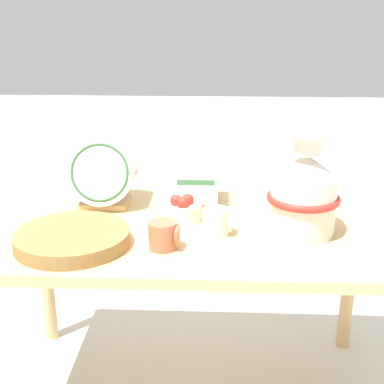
{
  "coord_description": "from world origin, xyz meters",
  "views": [
    {
      "loc": [
        0.07,
        -1.65,
        1.39
      ],
      "look_at": [
        0.0,
        0.0,
        0.81
      ],
      "focal_mm": 50.0,
      "sensor_mm": 36.0,
      "label": 1
    }
  ],
  "objects_px": {
    "mug_cream_glaze": "(217,222)",
    "fruit_bowl": "(182,210)",
    "ceramic_vase": "(304,191)",
    "wicker_charger_stack": "(72,238)",
    "dish_rack_round_plates": "(103,176)",
    "mug_terracotta_glaze": "(164,235)",
    "dish_rack_square_plates": "(196,186)"
  },
  "relations": [
    {
      "from": "wicker_charger_stack",
      "to": "mug_cream_glaze",
      "type": "distance_m",
      "value": 0.45
    },
    {
      "from": "ceramic_vase",
      "to": "mug_terracotta_glaze",
      "type": "relative_size",
      "value": 3.58
    },
    {
      "from": "dish_rack_round_plates",
      "to": "fruit_bowl",
      "type": "xyz_separation_m",
      "value": [
        0.29,
        -0.12,
        -0.08
      ]
    },
    {
      "from": "dish_rack_round_plates",
      "to": "mug_cream_glaze",
      "type": "distance_m",
      "value": 0.48
    },
    {
      "from": "mug_cream_glaze",
      "to": "wicker_charger_stack",
      "type": "bearing_deg",
      "value": -166.76
    },
    {
      "from": "mug_terracotta_glaze",
      "to": "mug_cream_glaze",
      "type": "relative_size",
      "value": 1.0
    },
    {
      "from": "dish_rack_round_plates",
      "to": "fruit_bowl",
      "type": "relative_size",
      "value": 1.96
    },
    {
      "from": "dish_rack_square_plates",
      "to": "fruit_bowl",
      "type": "relative_size",
      "value": 1.37
    },
    {
      "from": "wicker_charger_stack",
      "to": "mug_terracotta_glaze",
      "type": "xyz_separation_m",
      "value": [
        0.28,
        -0.01,
        0.02
      ]
    },
    {
      "from": "mug_cream_glaze",
      "to": "dish_rack_round_plates",
      "type": "bearing_deg",
      "value": 149.45
    },
    {
      "from": "dish_rack_round_plates",
      "to": "fruit_bowl",
      "type": "distance_m",
      "value": 0.33
    },
    {
      "from": "dish_rack_round_plates",
      "to": "mug_terracotta_glaze",
      "type": "xyz_separation_m",
      "value": [
        0.25,
        -0.35,
        -0.07
      ]
    },
    {
      "from": "ceramic_vase",
      "to": "wicker_charger_stack",
      "type": "bearing_deg",
      "value": -169.31
    },
    {
      "from": "mug_terracotta_glaze",
      "to": "mug_cream_glaze",
      "type": "bearing_deg",
      "value": 35.54
    },
    {
      "from": "mug_cream_glaze",
      "to": "fruit_bowl",
      "type": "bearing_deg",
      "value": 135.54
    },
    {
      "from": "wicker_charger_stack",
      "to": "mug_terracotta_glaze",
      "type": "distance_m",
      "value": 0.28
    },
    {
      "from": "dish_rack_round_plates",
      "to": "wicker_charger_stack",
      "type": "relative_size",
      "value": 0.74
    },
    {
      "from": "dish_rack_round_plates",
      "to": "mug_terracotta_glaze",
      "type": "distance_m",
      "value": 0.44
    },
    {
      "from": "dish_rack_square_plates",
      "to": "mug_terracotta_glaze",
      "type": "bearing_deg",
      "value": -101.84
    },
    {
      "from": "dish_rack_square_plates",
      "to": "mug_terracotta_glaze",
      "type": "xyz_separation_m",
      "value": [
        -0.08,
        -0.39,
        -0.02
      ]
    },
    {
      "from": "dish_rack_round_plates",
      "to": "mug_cream_glaze",
      "type": "xyz_separation_m",
      "value": [
        0.41,
        -0.24,
        -0.07
      ]
    },
    {
      "from": "wicker_charger_stack",
      "to": "mug_terracotta_glaze",
      "type": "height_order",
      "value": "mug_terracotta_glaze"
    },
    {
      "from": "ceramic_vase",
      "to": "fruit_bowl",
      "type": "relative_size",
      "value": 2.52
    },
    {
      "from": "ceramic_vase",
      "to": "dish_rack_round_plates",
      "type": "bearing_deg",
      "value": 162.73
    },
    {
      "from": "wicker_charger_stack",
      "to": "fruit_bowl",
      "type": "bearing_deg",
      "value": 34.5
    },
    {
      "from": "ceramic_vase",
      "to": "dish_rack_round_plates",
      "type": "height_order",
      "value": "ceramic_vase"
    },
    {
      "from": "dish_rack_round_plates",
      "to": "fruit_bowl",
      "type": "height_order",
      "value": "dish_rack_round_plates"
    },
    {
      "from": "ceramic_vase",
      "to": "mug_terracotta_glaze",
      "type": "xyz_separation_m",
      "value": [
        -0.43,
        -0.14,
        -0.1
      ]
    },
    {
      "from": "ceramic_vase",
      "to": "dish_rack_round_plates",
      "type": "xyz_separation_m",
      "value": [
        -0.68,
        0.21,
        -0.03
      ]
    },
    {
      "from": "dish_rack_square_plates",
      "to": "mug_cream_glaze",
      "type": "distance_m",
      "value": 0.29
    },
    {
      "from": "wicker_charger_stack",
      "to": "mug_cream_glaze",
      "type": "height_order",
      "value": "mug_cream_glaze"
    },
    {
      "from": "dish_rack_round_plates",
      "to": "mug_terracotta_glaze",
      "type": "bearing_deg",
      "value": -54.76
    }
  ]
}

